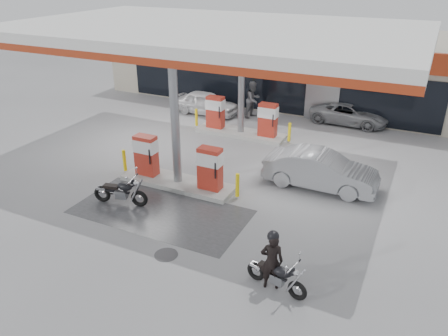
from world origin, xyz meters
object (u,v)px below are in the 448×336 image
Objects in this scene: sedan_white at (206,103)px; attendant at (253,100)px; pump_island_far at (241,121)px; parked_motorcycle at (121,192)px; biker_main at (272,261)px; pump_island_near at (177,168)px; parked_car_left at (211,85)px; main_motorcycle at (277,277)px; parked_car_right at (349,113)px; hatchback_silver at (321,170)px.

attendant is at bearing -75.14° from sedan_white.
parked_motorcycle is at bearing -97.14° from pump_island_far.
attendant reaches higher than pump_island_far.
biker_main reaches higher than parked_motorcycle.
attendant is (0.52, 10.93, 0.53)m from parked_motorcycle.
pump_island_near reaches higher than parked_car_left.
biker_main is 6.53m from parked_motorcycle.
biker_main reaches higher than sedan_white.
parked_car_right is at bearing 105.73° from main_motorcycle.
pump_island_far is 1.28× the size of parked_car_right.
pump_island_near is 8.82m from attendant.
biker_main is 0.81× the size of parked_motorcycle.
main_motorcycle is 6.23m from hatchback_silver.
pump_island_far is 2.57× the size of attendant.
biker_main is 0.82× the size of attendant.
attendant is at bearing 39.40° from hatchback_silver.
sedan_white is at bearing 105.41° from parked_car_right.
parked_car_left reaches higher than main_motorcycle.
biker_main is at bearing -138.04° from attendant.
parked_car_right is at bearing 53.62° from parked_motorcycle.
attendant reaches higher than pump_island_near.
pump_island_near is 2.54× the size of parked_motorcycle.
attendant reaches higher than sedan_white.
sedan_white reaches higher than parked_car_right.
main_motorcycle is 14.04m from parked_car_right.
hatchback_silver is at bearing -106.75° from biker_main.
parked_car_right is at bearing 41.63° from pump_island_far.
sedan_white is (-3.10, 8.20, -0.08)m from pump_island_near.
biker_main is at bearing -28.25° from parked_motorcycle.
pump_island_far is 1.35× the size of parked_car_left.
pump_island_near is 5.42m from hatchback_silver.
parked_motorcycle is at bearing -35.81° from biker_main.
parked_car_right is (4.50, 10.00, -0.15)m from pump_island_near.
attendant is 8.56m from hatchback_silver.
pump_island_far is at bearing -123.47° from sedan_white.
biker_main is (-0.19, 0.04, 0.41)m from main_motorcycle.
parked_car_left is (-1.67, 3.80, -0.08)m from sedan_white.
hatchback_silver is (-0.29, 6.17, -0.12)m from biker_main.
parked_motorcycle is at bearing -164.97° from attendant.
parked_motorcycle is at bearing 175.76° from main_motorcycle.
pump_island_far is 8.20m from parked_motorcycle.
sedan_white is at bearing 120.74° from attendant.
parked_car_left is (-4.28, 3.20, -0.45)m from attendant.
parked_motorcycle is 10.96m from attendant.
parked_motorcycle is 10.54m from sedan_white.
biker_main is 6.18m from hatchback_silver.
attendant reaches higher than parked_motorcycle.
parked_car_left is at bearing 44.64° from hatchback_silver.
pump_island_far is 11.26m from biker_main.
parked_motorcycle is 1.01× the size of attendant.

